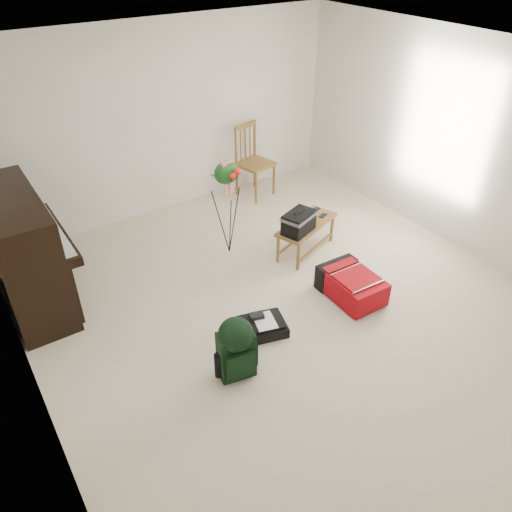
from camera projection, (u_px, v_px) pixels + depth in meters
floor at (288, 307)px, 5.34m from camera, size 5.00×5.50×0.01m
ceiling at (299, 64)px, 3.93m from camera, size 5.00×5.50×0.01m
wall_back at (165, 120)px, 6.52m from camera, size 5.00×0.04×2.50m
wall_left at (8, 298)px, 3.49m from camera, size 0.04×5.50×2.50m
wall_right at (464, 147)px, 5.78m from camera, size 0.04×5.50×2.50m
piano at (25, 255)px, 5.10m from camera, size 0.71×1.50×1.25m
bench at (298, 221)px, 5.89m from camera, size 0.95×0.63×0.68m
dining_chair at (254, 162)px, 7.24m from camera, size 0.55×0.55×1.05m
red_suitcase at (348, 283)px, 5.43m from camera, size 0.49×0.71×0.30m
black_duffel at (262, 326)px, 4.99m from camera, size 0.53×0.47×0.19m
green_backpack at (236, 346)px, 4.37m from camera, size 0.35×0.32×0.64m
flower_stand at (228, 209)px, 5.89m from camera, size 0.46×0.46×1.24m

